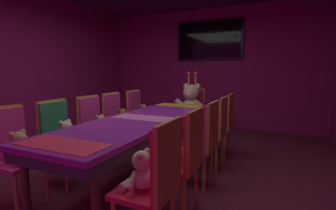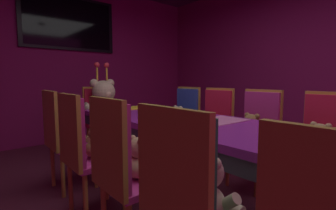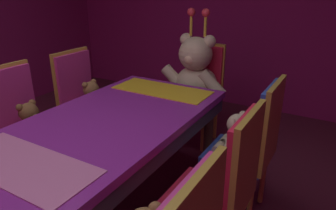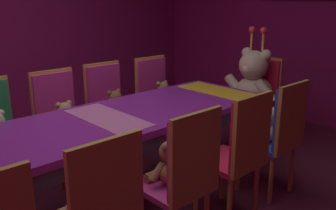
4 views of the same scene
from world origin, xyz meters
name	(u,v)px [view 2 (image 2 of 4)]	position (x,y,z in m)	size (l,w,h in m)	color
ground_plane	(206,210)	(0.00, 0.00, 0.00)	(7.90, 7.90, 0.00)	#591E33
wall_back	(69,62)	(0.00, 3.20, 1.40)	(5.20, 0.12, 2.80)	#8C1959
wall_right	(326,58)	(2.60, 0.00, 1.40)	(0.12, 6.40, 2.80)	#8C1959
banquet_table	(207,133)	(0.00, 0.00, 0.66)	(0.90, 2.97, 0.75)	purple
chair_left_1	(185,199)	(-0.82, -0.59, 0.60)	(0.42, 0.41, 0.98)	#268C4C
teddy_left_1	(208,191)	(-0.68, -0.59, 0.59)	(0.25, 0.32, 0.30)	beige
chair_left_2	(120,162)	(-0.80, -0.01, 0.60)	(0.42, 0.41, 0.98)	#CC338C
teddy_left_2	(139,160)	(-0.66, -0.01, 0.58)	(0.22, 0.29, 0.27)	tan
chair_left_3	(80,144)	(-0.83, 0.55, 0.60)	(0.42, 0.41, 0.98)	#CC338C
teddy_left_3	(98,143)	(-0.69, 0.55, 0.58)	(0.23, 0.30, 0.28)	brown
chair_left_4	(60,131)	(-0.80, 1.16, 0.60)	(0.42, 0.41, 0.98)	#CC338C
teddy_left_4	(75,130)	(-0.66, 1.16, 0.58)	(0.23, 0.30, 0.28)	olive
chair_right_1	(325,138)	(0.82, -0.60, 0.60)	(0.42, 0.41, 0.98)	red
teddy_right_1	(319,143)	(0.67, -0.60, 0.58)	(0.23, 0.30, 0.29)	tan
chair_right_2	(258,127)	(0.82, 0.02, 0.60)	(0.42, 0.41, 0.98)	#CC338C
teddy_right_2	(250,130)	(0.67, 0.02, 0.59)	(0.24, 0.31, 0.30)	olive
chair_right_3	(215,120)	(0.82, 0.58, 0.60)	(0.42, 0.41, 0.98)	red
chair_right_4	(185,115)	(0.82, 1.11, 0.60)	(0.42, 0.41, 0.98)	#2D47B2
teddy_right_4	(177,118)	(0.67, 1.11, 0.58)	(0.23, 0.30, 0.28)	beige
throne_chair	(99,114)	(0.00, 2.03, 0.60)	(0.41, 0.42, 0.98)	red
king_teddy_bear	(104,105)	(0.00, 1.86, 0.73)	(0.67, 0.52, 0.86)	beige
wall_tv	(70,23)	(0.00, 3.11, 2.05)	(1.58, 0.06, 0.92)	black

